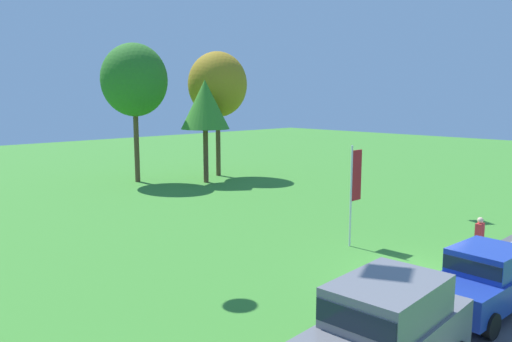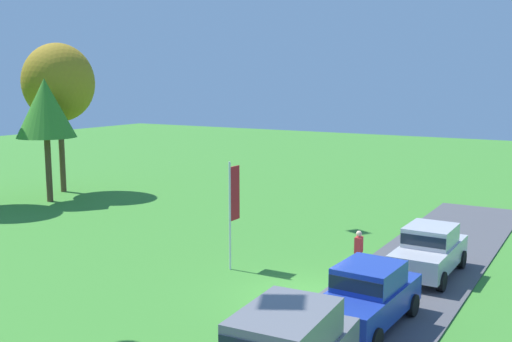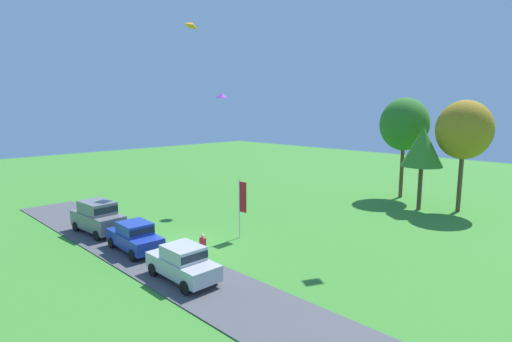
{
  "view_description": "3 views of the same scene",
  "coord_description": "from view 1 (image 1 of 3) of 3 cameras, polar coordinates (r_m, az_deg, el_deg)",
  "views": [
    {
      "loc": [
        -15.3,
        -7.88,
        6.07
      ],
      "look_at": [
        -0.93,
        7.0,
        3.01
      ],
      "focal_mm": 35.0,
      "sensor_mm": 36.0,
      "label": 1
    },
    {
      "loc": [
        -17.29,
        -8.35,
        7.18
      ],
      "look_at": [
        2.47,
        3.28,
        3.7
      ],
      "focal_mm": 42.0,
      "sensor_mm": 36.0,
      "label": 2
    },
    {
      "loc": [
        20.8,
        -14.19,
        8.83
      ],
      "look_at": [
        2.81,
        3.82,
        4.82
      ],
      "focal_mm": 28.0,
      "sensor_mm": 36.0,
      "label": 3
    }
  ],
  "objects": [
    {
      "name": "flag_banner",
      "position": [
        20.74,
        11.2,
        -1.28
      ],
      "size": [
        0.71,
        0.08,
        4.17
      ],
      "color": "silver",
      "rests_on": "ground"
    },
    {
      "name": "car_sedan_mid_row",
      "position": [
        15.77,
        24.77,
        -11.0
      ],
      "size": [
        4.48,
        2.12,
        1.84
      ],
      "color": "#1E389E",
      "rests_on": "ground"
    },
    {
      "name": "pavement_strip",
      "position": [
        17.29,
        25.69,
        -12.91
      ],
      "size": [
        36.0,
        4.4,
        0.06
      ],
      "primitive_type": "cube",
      "color": "#4C4C51",
      "rests_on": "ground"
    },
    {
      "name": "ground_plane",
      "position": [
        18.25,
        18.01,
        -11.45
      ],
      "size": [
        120.0,
        120.0,
        0.0
      ],
      "primitive_type": "plane",
      "color": "#3D842D"
    },
    {
      "name": "person_watching_sky",
      "position": [
        20.36,
        24.14,
        -7.13
      ],
      "size": [
        0.36,
        0.24,
        1.71
      ],
      "color": "#2D334C",
      "rests_on": "ground"
    },
    {
      "name": "car_suv_far_end",
      "position": [
        11.24,
        14.72,
        -17.04
      ],
      "size": [
        4.7,
        2.26,
        2.28
      ],
      "color": "slate",
      "rests_on": "ground"
    },
    {
      "name": "tree_far_left",
      "position": [
        36.79,
        -13.74,
        10.04
      ],
      "size": [
        4.67,
        4.67,
        9.86
      ],
      "color": "brown",
      "rests_on": "ground"
    },
    {
      "name": "tree_far_right",
      "position": [
        35.67,
        -5.84,
        7.51
      ],
      "size": [
        3.46,
        3.46,
        7.31
      ],
      "color": "brown",
      "rests_on": "ground"
    },
    {
      "name": "tree_left_of_center",
      "position": [
        38.75,
        -4.42,
        9.79
      ],
      "size": [
        4.51,
        4.51,
        9.53
      ],
      "color": "brown",
      "rests_on": "ground"
    }
  ]
}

